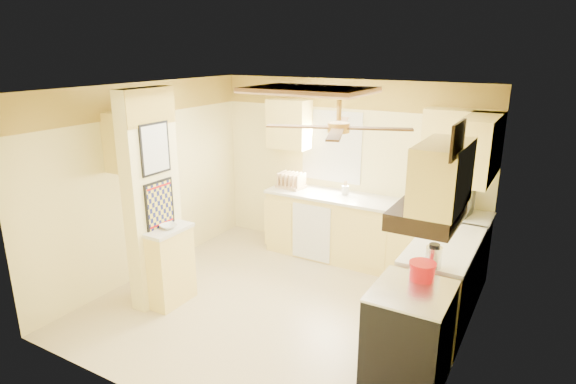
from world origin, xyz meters
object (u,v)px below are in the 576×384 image
Objects in this scene: stove at (409,336)px; dutch_oven at (422,271)px; kettle at (434,256)px; bowl at (168,226)px; microwave at (448,200)px.

dutch_oven is at bearing 86.84° from stove.
dutch_oven is 0.26m from kettle.
kettle is at bearing 9.69° from bowl.
kettle is (0.05, 0.49, 0.59)m from stove.
stove is 1.67× the size of microwave.
stove is at bearing -95.60° from kettle.
microwave reaches higher than bowl.
dutch_oven is (2.82, 0.24, 0.03)m from bowl.
bowl is 0.81× the size of kettle.
microwave reaches higher than kettle.
stove is 0.59m from dutch_oven.
stove is 4.91× the size of bowl.
microwave is 2.27× the size of dutch_oven.
microwave is 1.70m from kettle.
kettle is (0.03, 0.25, 0.05)m from dutch_oven.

